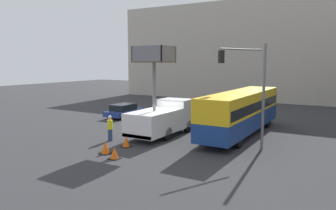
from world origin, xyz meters
The scene contains 11 objects.
ground_plane centered at (0.00, 0.00, 0.00)m, with size 120.00×120.00×0.00m, color #333335.
building_backdrop_far centered at (0.00, 29.78, 7.12)m, with size 44.00×10.00×14.24m.
utility_truck centered at (-0.18, 0.17, 1.50)m, with size 2.46×6.34×6.61m.
city_bus centered at (4.83, 3.51, 1.94)m, with size 2.46×12.39×3.28m.
traffic_light_pole centered at (6.09, 0.55, 4.49)m, with size 3.77×3.52×6.62m.
road_worker_near_truck centered at (-2.51, -3.07, 0.90)m, with size 0.38×0.38×1.81m.
road_worker_directing centered at (3.58, -0.93, 0.92)m, with size 0.38×0.38×1.83m.
traffic_cone_near_truck centered at (-0.51, -3.84, 0.34)m, with size 0.63×0.63×0.72m.
traffic_cone_mid_road centered at (-0.61, -5.76, 0.36)m, with size 0.67×0.67×0.77m.
traffic_cone_far_side centered at (0.56, -6.33, 0.33)m, with size 0.61×0.61×0.70m.
parked_car_curbside centered at (-7.82, 5.36, 0.70)m, with size 1.86×4.55×1.36m.
Camera 1 is at (12.39, -20.45, 5.47)m, focal length 35.00 mm.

